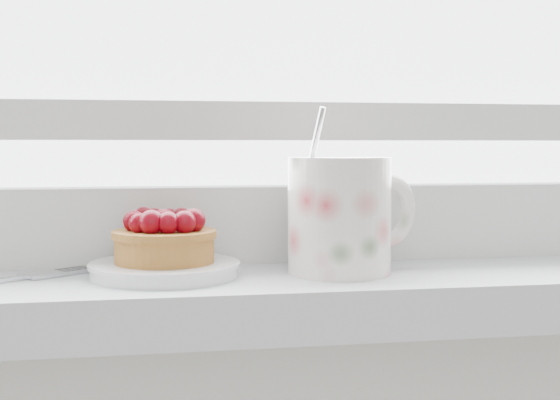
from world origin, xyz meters
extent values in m
cube|color=silver|center=(0.00, 1.90, 0.92)|extent=(1.60, 0.20, 0.04)
cube|color=silver|center=(0.00, 1.97, 0.97)|extent=(1.30, 0.05, 0.07)
cube|color=silver|center=(0.00, 1.97, 1.07)|extent=(1.30, 0.04, 0.04)
cylinder|color=silver|center=(-0.09, 1.89, 0.95)|extent=(0.12, 0.12, 0.01)
cylinder|color=brown|center=(-0.09, 1.89, 0.97)|extent=(0.08, 0.08, 0.03)
cylinder|color=brown|center=(-0.09, 1.89, 0.98)|extent=(0.09, 0.09, 0.01)
sphere|color=#48020A|center=(-0.09, 1.89, 0.99)|extent=(0.02, 0.02, 0.02)
sphere|color=#48020A|center=(-0.06, 1.89, 0.99)|extent=(0.02, 0.02, 0.02)
sphere|color=#48020A|center=(-0.07, 1.91, 0.99)|extent=(0.02, 0.02, 0.02)
sphere|color=#48020A|center=(-0.08, 1.91, 0.99)|extent=(0.02, 0.02, 0.02)
sphere|color=#48020A|center=(-0.09, 1.91, 0.99)|extent=(0.02, 0.02, 0.02)
sphere|color=#48020A|center=(-0.10, 1.90, 0.99)|extent=(0.02, 0.02, 0.02)
sphere|color=#48020A|center=(-0.11, 1.89, 0.99)|extent=(0.02, 0.02, 0.02)
sphere|color=#48020A|center=(-0.11, 1.88, 0.99)|extent=(0.02, 0.02, 0.02)
sphere|color=#48020A|center=(-0.10, 1.87, 0.99)|extent=(0.02, 0.02, 0.02)
sphere|color=#48020A|center=(-0.08, 1.87, 0.99)|extent=(0.02, 0.02, 0.02)
sphere|color=#48020A|center=(-0.07, 1.87, 0.99)|extent=(0.02, 0.02, 0.02)
sphere|color=#48020A|center=(-0.06, 1.88, 0.99)|extent=(0.02, 0.02, 0.02)
cylinder|color=silver|center=(0.06, 1.88, 0.99)|extent=(0.11, 0.11, 0.10)
cylinder|color=black|center=(0.06, 1.88, 1.03)|extent=(0.08, 0.08, 0.01)
torus|color=silver|center=(0.10, 1.90, 0.99)|extent=(0.07, 0.04, 0.07)
cylinder|color=silver|center=(0.04, 1.89, 1.05)|extent=(0.02, 0.02, 0.06)
cube|color=silver|center=(-0.20, 1.89, 0.94)|extent=(0.02, 0.02, 0.00)
cube|color=silver|center=(-0.18, 1.91, 0.94)|extent=(0.04, 0.04, 0.00)
cube|color=silver|center=(-0.15, 1.92, 0.94)|extent=(0.03, 0.02, 0.00)
cube|color=silver|center=(-0.16, 1.92, 0.94)|extent=(0.03, 0.02, 0.00)
cube|color=silver|center=(-0.16, 1.93, 0.94)|extent=(0.03, 0.02, 0.00)
cube|color=silver|center=(-0.17, 1.93, 0.94)|extent=(0.03, 0.02, 0.00)
camera|label=1|loc=(-0.11, 1.25, 1.05)|focal=50.00mm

